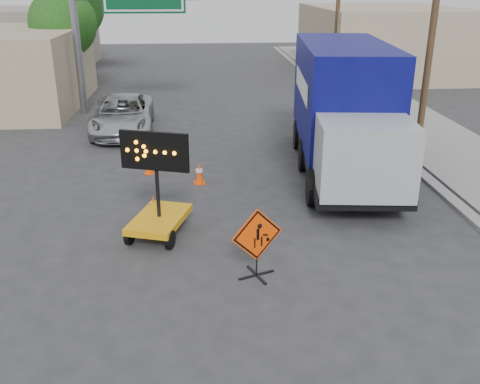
{
  "coord_description": "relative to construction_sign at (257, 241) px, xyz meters",
  "views": [
    {
      "loc": [
        -0.59,
        -9.7,
        6.47
      ],
      "look_at": [
        0.34,
        2.28,
        1.67
      ],
      "focal_mm": 40.0,
      "sensor_mm": 36.0,
      "label": 1
    }
  ],
  "objects": [
    {
      "name": "box_truck",
      "position": [
        3.78,
        7.09,
        1.1
      ],
      "size": [
        3.71,
        9.56,
        4.42
      ],
      "rotation": [
        0.0,
        0.0,
        -0.1
      ],
      "color": "black",
      "rests_on": "ground"
    },
    {
      "name": "sidewalk_right",
      "position": [
        8.86,
        13.87,
        -0.83
      ],
      "size": [
        4.0,
        60.0,
        0.15
      ],
      "primitive_type": "cube",
      "color": "gray",
      "rests_on": "ground"
    },
    {
      "name": "arrow_board",
      "position": [
        -2.38,
        2.37,
        -0.25
      ],
      "size": [
        1.78,
        2.31,
        2.9
      ],
      "rotation": [
        0.0,
        0.0,
        -0.31
      ],
      "color": "orange",
      "rests_on": "ground"
    },
    {
      "name": "cone_c",
      "position": [
        -1.29,
        6.21,
        -0.54
      ],
      "size": [
        0.43,
        0.43,
        0.73
      ],
      "rotation": [
        0.0,
        0.0,
        0.17
      ],
      "color": "#FF4505",
      "rests_on": "ground"
    },
    {
      "name": "highway_gantry",
      "position": [
        -5.07,
        16.82,
        4.17
      ],
      "size": [
        6.18,
        0.38,
        6.9
      ],
      "color": "slate",
      "rests_on": "ground"
    },
    {
      "name": "ground",
      "position": [
        -0.64,
        -1.13,
        -0.9
      ],
      "size": [
        100.0,
        100.0,
        0.0
      ],
      "primitive_type": "plane",
      "color": "#2D2D30",
      "rests_on": "ground"
    },
    {
      "name": "cone_d",
      "position": [
        -3.07,
        7.33,
        -0.57
      ],
      "size": [
        0.39,
        0.39,
        0.67
      ],
      "rotation": [
        0.0,
        0.0,
        0.17
      ],
      "color": "#FF4505",
      "rests_on": "ground"
    },
    {
      "name": "cone_a",
      "position": [
        -2.69,
        3.12,
        -0.58
      ],
      "size": [
        0.42,
        0.42,
        0.64
      ],
      "rotation": [
        0.0,
        0.0,
        0.38
      ],
      "color": "#FF4505",
      "rests_on": "ground"
    },
    {
      "name": "construction_sign",
      "position": [
        0.0,
        0.0,
        0.0
      ],
      "size": [
        1.21,
        0.87,
        1.71
      ],
      "rotation": [
        0.0,
        0.0,
        0.38
      ],
      "color": "black",
      "rests_on": "ground"
    },
    {
      "name": "building_right_far",
      "position": [
        12.36,
        28.87,
        1.4
      ],
      "size": [
        10.0,
        14.0,
        4.6
      ],
      "primitive_type": "cube",
      "color": "tan",
      "rests_on": "ground"
    },
    {
      "name": "utility_pole_near",
      "position": [
        7.36,
        8.87,
        3.78
      ],
      "size": [
        1.8,
        0.26,
        9.0
      ],
      "color": "#4F3A22",
      "rests_on": "ground"
    },
    {
      "name": "utility_pole_far",
      "position": [
        7.36,
        22.87,
        3.78
      ],
      "size": [
        1.8,
        0.26,
        9.0
      ],
      "color": "#4F3A22",
      "rests_on": "ground"
    },
    {
      "name": "curb_right",
      "position": [
        6.56,
        13.87,
        -0.84
      ],
      "size": [
        0.4,
        60.0,
        0.12
      ],
      "primitive_type": "cube",
      "color": "gray",
      "rests_on": "ground"
    },
    {
      "name": "tree_left_near",
      "position": [
        -8.64,
        20.87,
        3.26
      ],
      "size": [
        3.71,
        3.71,
        6.03
      ],
      "color": "#4F3A22",
      "rests_on": "ground"
    },
    {
      "name": "tree_left_far",
      "position": [
        -9.64,
        28.87,
        3.69
      ],
      "size": [
        4.1,
        4.1,
        6.66
      ],
      "color": "#4F3A22",
      "rests_on": "ground"
    },
    {
      "name": "cone_b",
      "position": [
        -2.62,
        3.41,
        -0.54
      ],
      "size": [
        0.47,
        0.47,
        0.73
      ],
      "rotation": [
        0.0,
        0.0,
        -0.35
      ],
      "color": "#FF4505",
      "rests_on": "ground"
    },
    {
      "name": "cone_e",
      "position": [
        -2.34,
        8.77,
        -0.52
      ],
      "size": [
        0.49,
        0.49,
        0.77
      ],
      "rotation": [
        0.0,
        0.0,
        0.29
      ],
      "color": "#FF4505",
      "rests_on": "ground"
    },
    {
      "name": "pickup_truck",
      "position": [
        -4.67,
        13.1,
        -0.11
      ],
      "size": [
        2.92,
        5.84,
        1.59
      ],
      "primitive_type": "imported",
      "rotation": [
        0.0,
        0.0,
        0.05
      ],
      "color": "#B8BBC0",
      "rests_on": "ground"
    },
    {
      "name": "storefront_left_far",
      "position": [
        -15.64,
        32.87,
        1.3
      ],
      "size": [
        12.0,
        10.0,
        4.4
      ],
      "primitive_type": "cube",
      "color": "gray",
      "rests_on": "ground"
    }
  ]
}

